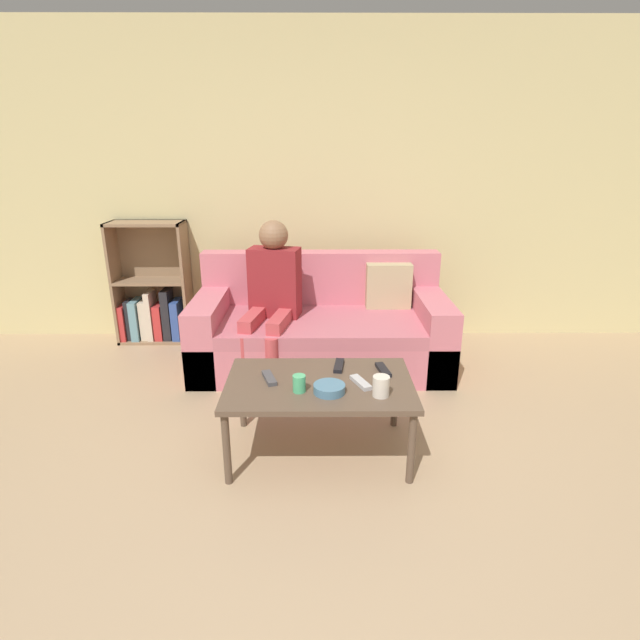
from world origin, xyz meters
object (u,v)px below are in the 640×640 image
(coffee_table, at_px, (319,389))
(tv_remote_1, at_px, (269,378))
(cup_far, at_px, (381,386))
(snack_bowl, at_px, (329,389))
(tv_remote_2, at_px, (361,382))
(tv_remote_3, at_px, (383,370))
(bookshelf, at_px, (153,298))
(person_adult, at_px, (272,287))
(tv_remote_0, at_px, (339,366))
(cup_near, at_px, (299,384))
(couch, at_px, (322,330))

(coffee_table, distance_m, tv_remote_1, 0.28)
(cup_far, bearing_deg, snack_bowl, 172.11)
(cup_far, xyz_separation_m, tv_remote_2, (-0.09, 0.13, -0.04))
(tv_remote_2, bearing_deg, tv_remote_3, 25.20)
(cup_far, relative_size, tv_remote_3, 0.61)
(tv_remote_1, height_order, tv_remote_2, same)
(bookshelf, xyz_separation_m, person_adult, (1.11, -0.60, 0.26))
(tv_remote_1, bearing_deg, tv_remote_0, 3.85)
(cup_near, height_order, snack_bowl, cup_near)
(tv_remote_2, distance_m, snack_bowl, 0.19)
(cup_near, relative_size, tv_remote_3, 0.52)
(cup_near, relative_size, tv_remote_0, 0.52)
(couch, bearing_deg, tv_remote_2, -81.21)
(bookshelf, bearing_deg, person_adult, -28.64)
(couch, bearing_deg, tv_remote_0, -85.21)
(tv_remote_0, relative_size, snack_bowl, 1.05)
(tv_remote_1, bearing_deg, cup_near, -57.69)
(couch, height_order, coffee_table, couch)
(cup_far, bearing_deg, coffee_table, 153.32)
(bookshelf, height_order, cup_near, bookshelf)
(tv_remote_1, relative_size, snack_bowl, 1.06)
(cup_far, distance_m, tv_remote_3, 0.30)
(cup_near, bearing_deg, tv_remote_0, 53.60)
(cup_far, bearing_deg, tv_remote_1, 162.34)
(person_adult, bearing_deg, cup_near, -67.95)
(person_adult, distance_m, cup_far, 1.48)
(bookshelf, distance_m, person_adult, 1.29)
(cup_far, height_order, tv_remote_2, cup_far)
(couch, xyz_separation_m, tv_remote_1, (-0.30, -1.21, 0.17))
(coffee_table, distance_m, tv_remote_2, 0.23)
(bookshelf, distance_m, coffee_table, 2.28)
(couch, bearing_deg, tv_remote_3, -73.16)
(couch, distance_m, snack_bowl, 1.38)
(couch, distance_m, cup_near, 1.38)
(couch, distance_m, bookshelf, 1.57)
(tv_remote_0, bearing_deg, coffee_table, -114.19)
(tv_remote_2, bearing_deg, cup_far, -77.92)
(person_adult, distance_m, tv_remote_2, 1.33)
(cup_near, distance_m, tv_remote_3, 0.53)
(tv_remote_2, relative_size, tv_remote_3, 1.00)
(bookshelf, height_order, coffee_table, bookshelf)
(person_adult, bearing_deg, tv_remote_3, -44.15)
(tv_remote_1, bearing_deg, person_adult, 75.25)
(cup_far, height_order, tv_remote_0, cup_far)
(cup_near, bearing_deg, snack_bowl, -4.64)
(person_adult, relative_size, cup_near, 12.47)
(cup_near, xyz_separation_m, tv_remote_0, (0.22, 0.30, -0.03))
(cup_far, bearing_deg, tv_remote_3, 80.43)
(bookshelf, xyz_separation_m, cup_far, (1.77, -1.92, 0.11))
(person_adult, bearing_deg, cup_far, -52.10)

